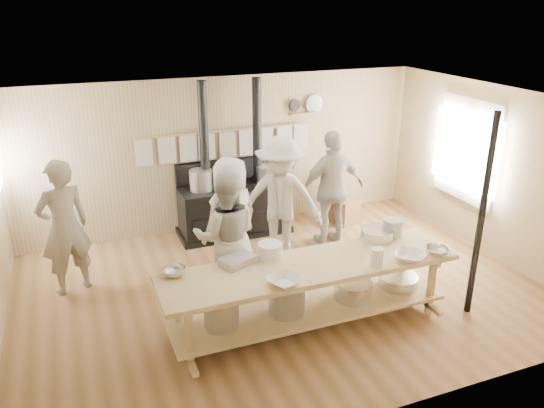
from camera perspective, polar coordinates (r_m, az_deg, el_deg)
name	(u,v)px	position (r m, az deg, el deg)	size (l,w,h in m)	color
ground	(281,291)	(7.42, 0.96, -9.29)	(7.00, 7.00, 0.00)	brown
room_shell	(282,179)	(6.74, 1.04, 2.67)	(7.00, 7.00, 7.00)	tan
window_right	(467,150)	(9.08, 20.26, 5.45)	(0.09, 1.50, 1.65)	beige
stove	(233,204)	(8.99, -4.20, 0.01)	(1.90, 0.75, 2.60)	black
towel_rail	(227,141)	(8.94, -4.88, 6.77)	(3.00, 0.04, 0.47)	tan
back_wall_shelf	(306,107)	(9.38, 3.70, 10.35)	(0.63, 0.14, 0.32)	tan
prep_table	(309,289)	(6.45, 4.00, -9.09)	(3.60, 0.90, 0.85)	tan
support_post	(481,218)	(6.86, 21.59, -1.43)	(0.08, 0.08, 2.60)	black
cook_far_left	(64,228)	(7.54, -21.46, -2.37)	(0.69, 0.45, 1.88)	#A09D8E
cook_left	(226,237)	(6.90, -4.93, -3.53)	(0.87, 0.67, 1.78)	#A09D8E
cook_center	(231,218)	(7.50, -4.40, -1.49)	(0.86, 0.56, 1.76)	#A09D8E
cook_right	(332,189)	(8.48, 6.53, 1.63)	(1.10, 0.46, 1.88)	#A09D8E
cook_by_window	(280,201)	(7.83, 0.85, 0.33)	(1.26, 0.72, 1.95)	#A09D8E
chair	(344,208)	(9.57, 7.70, -0.41)	(0.54, 0.54, 0.91)	brown
bowl_white_a	(285,281)	(5.84, 1.38, -8.30)	(0.37, 0.37, 0.09)	white
bowl_steel_a	(174,272)	(6.13, -10.53, -7.17)	(0.28, 0.28, 0.09)	silver
bowl_white_b	(410,256)	(6.57, 14.61, -5.48)	(0.36, 0.36, 0.09)	white
bowl_steel_b	(437,251)	(6.79, 17.32, -4.85)	(0.29, 0.29, 0.09)	silver
roasting_pan	(238,260)	(6.28, -3.70, -6.05)	(0.40, 0.27, 0.09)	#B2B2B7
mixing_bowl_large	(377,234)	(7.02, 11.25, -3.17)	(0.43, 0.43, 0.14)	silver
bucket_galv	(392,228)	(7.12, 12.83, -2.51)	(0.25, 0.25, 0.24)	gray
deep_bowl_enamel	(270,251)	(6.38, -0.22, -5.06)	(0.30, 0.30, 0.19)	white
pitcher	(377,257)	(6.30, 11.23, -5.66)	(0.14, 0.14, 0.23)	white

